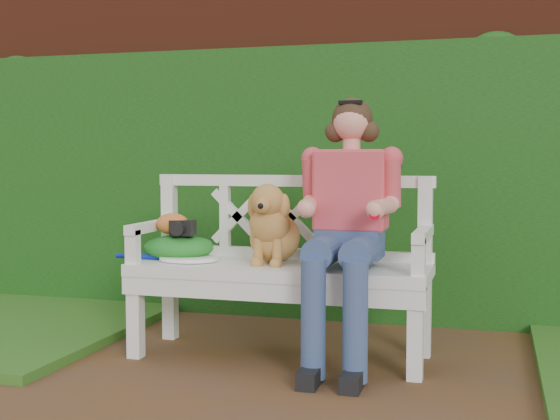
# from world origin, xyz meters

# --- Properties ---
(ground) EXTENTS (60.00, 60.00, 0.00)m
(ground) POSITION_xyz_m (0.00, 0.00, 0.00)
(ground) COLOR brown
(brick_wall) EXTENTS (10.00, 0.30, 2.20)m
(brick_wall) POSITION_xyz_m (0.00, 1.90, 1.10)
(brick_wall) COLOR #612715
(brick_wall) RESTS_ON ground
(ivy_hedge) EXTENTS (10.00, 0.18, 1.70)m
(ivy_hedge) POSITION_xyz_m (0.00, 1.68, 0.85)
(ivy_hedge) COLOR #206116
(ivy_hedge) RESTS_ON ground
(garden_bench) EXTENTS (1.64, 0.80, 0.48)m
(garden_bench) POSITION_xyz_m (-0.14, 0.69, 0.24)
(garden_bench) COLOR white
(garden_bench) RESTS_ON ground
(seated_woman) EXTENTS (0.52, 0.69, 1.23)m
(seated_woman) POSITION_xyz_m (0.21, 0.67, 0.62)
(seated_woman) COLOR #FF6276
(seated_woman) RESTS_ON ground
(dog) EXTENTS (0.37, 0.43, 0.41)m
(dog) POSITION_xyz_m (-0.18, 0.70, 0.68)
(dog) COLOR brown
(dog) RESTS_ON garden_bench
(tennis_racket) EXTENTS (0.62, 0.31, 0.03)m
(tennis_racket) POSITION_xyz_m (-0.65, 0.64, 0.49)
(tennis_racket) COLOR white
(tennis_racket) RESTS_ON garden_bench
(green_bag) EXTENTS (0.41, 0.33, 0.13)m
(green_bag) POSITION_xyz_m (-0.71, 0.71, 0.54)
(green_bag) COLOR #1D7B28
(green_bag) RESTS_ON garden_bench
(camera_item) EXTENTS (0.13, 0.10, 0.08)m
(camera_item) POSITION_xyz_m (-0.67, 0.68, 0.65)
(camera_item) COLOR black
(camera_item) RESTS_ON green_bag
(baseball_glove) EXTENTS (0.19, 0.14, 0.11)m
(baseball_glove) POSITION_xyz_m (-0.74, 0.71, 0.66)
(baseball_glove) COLOR orange
(baseball_glove) RESTS_ON green_bag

